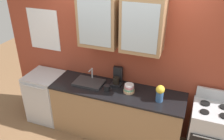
# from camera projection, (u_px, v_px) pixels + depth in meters

# --- Properties ---
(ground_plane) EXTENTS (10.00, 10.00, 0.00)m
(ground_plane) POSITION_uv_depth(u_px,v_px,m) (116.00, 133.00, 4.26)
(ground_plane) COLOR brown
(back_wall_unit) EXTENTS (4.35, 0.47, 2.82)m
(back_wall_unit) POSITION_uv_depth(u_px,v_px,m) (124.00, 47.00, 3.79)
(back_wall_unit) COLOR #993D28
(back_wall_unit) RESTS_ON ground_plane
(counter) EXTENTS (2.17, 0.64, 0.92)m
(counter) POSITION_uv_depth(u_px,v_px,m) (116.00, 113.00, 4.04)
(counter) COLOR #93704C
(counter) RESTS_ON ground_plane
(stove_range) EXTENTS (0.57, 0.61, 1.10)m
(stove_range) POSITION_uv_depth(u_px,v_px,m) (208.00, 134.00, 3.58)
(stove_range) COLOR silver
(stove_range) RESTS_ON ground_plane
(sink_faucet) EXTENTS (0.49, 0.33, 0.22)m
(sink_faucet) POSITION_uv_depth(u_px,v_px,m) (89.00, 82.00, 4.00)
(sink_faucet) COLOR #2D2D30
(sink_faucet) RESTS_ON counter
(bowl_stack) EXTENTS (0.17, 0.17, 0.14)m
(bowl_stack) POSITION_uv_depth(u_px,v_px,m) (129.00, 89.00, 3.74)
(bowl_stack) COLOR #E0AD7F
(bowl_stack) RESTS_ON counter
(vase) EXTENTS (0.13, 0.13, 0.27)m
(vase) POSITION_uv_depth(u_px,v_px,m) (160.00, 93.00, 3.49)
(vase) COLOR #33598C
(vase) RESTS_ON counter
(cup_near_sink) EXTENTS (0.12, 0.09, 0.09)m
(cup_near_sink) POSITION_uv_depth(u_px,v_px,m) (107.00, 88.00, 3.79)
(cup_near_sink) COLOR black
(cup_near_sink) RESTS_ON counter
(dishwasher) EXTENTS (0.60, 0.63, 0.92)m
(dishwasher) POSITION_uv_depth(u_px,v_px,m) (46.00, 96.00, 4.47)
(dishwasher) COLOR silver
(dishwasher) RESTS_ON ground_plane
(coffee_maker) EXTENTS (0.17, 0.20, 0.29)m
(coffee_maker) POSITION_uv_depth(u_px,v_px,m) (117.00, 78.00, 3.95)
(coffee_maker) COLOR black
(coffee_maker) RESTS_ON counter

